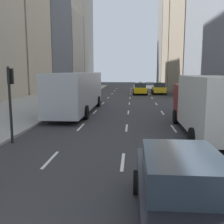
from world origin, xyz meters
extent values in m
cube|color=#9E9E99|center=(-7.00, 27.00, 0.07)|extent=(8.00, 66.00, 0.15)
cube|color=white|center=(-0.20, 8.00, 0.01)|extent=(0.12, 2.00, 0.01)
cube|color=white|center=(-0.20, 14.00, 0.01)|extent=(0.12, 2.00, 0.01)
cube|color=white|center=(-0.20, 20.00, 0.01)|extent=(0.12, 2.00, 0.01)
cube|color=white|center=(-0.20, 26.00, 0.01)|extent=(0.12, 2.00, 0.01)
cube|color=white|center=(-0.20, 32.00, 0.01)|extent=(0.12, 2.00, 0.01)
cube|color=white|center=(-0.20, 38.00, 0.01)|extent=(0.12, 2.00, 0.01)
cube|color=white|center=(-0.20, 44.00, 0.01)|extent=(0.12, 2.00, 0.01)
cube|color=white|center=(-0.20, 50.00, 0.01)|extent=(0.12, 2.00, 0.01)
cube|color=white|center=(2.60, 8.00, 0.01)|extent=(0.12, 2.00, 0.01)
cube|color=white|center=(2.60, 14.00, 0.01)|extent=(0.12, 2.00, 0.01)
cube|color=white|center=(2.60, 20.00, 0.01)|extent=(0.12, 2.00, 0.01)
cube|color=white|center=(2.60, 26.00, 0.01)|extent=(0.12, 2.00, 0.01)
cube|color=white|center=(2.60, 32.00, 0.01)|extent=(0.12, 2.00, 0.01)
cube|color=white|center=(2.60, 38.00, 0.01)|extent=(0.12, 2.00, 0.01)
cube|color=white|center=(2.60, 44.00, 0.01)|extent=(0.12, 2.00, 0.01)
cube|color=white|center=(2.60, 50.00, 0.01)|extent=(0.12, 2.00, 0.01)
cube|color=white|center=(5.40, 8.00, 0.01)|extent=(0.12, 2.00, 0.01)
cube|color=white|center=(5.40, 14.00, 0.01)|extent=(0.12, 2.00, 0.01)
cube|color=white|center=(5.40, 20.00, 0.01)|extent=(0.12, 2.00, 0.01)
cube|color=white|center=(5.40, 26.00, 0.01)|extent=(0.12, 2.00, 0.01)
cube|color=white|center=(5.40, 32.00, 0.01)|extent=(0.12, 2.00, 0.01)
cube|color=white|center=(5.40, 38.00, 0.01)|extent=(0.12, 2.00, 0.01)
cube|color=white|center=(5.40, 44.00, 0.01)|extent=(0.12, 2.00, 0.01)
cube|color=white|center=(5.40, 50.00, 0.01)|extent=(0.12, 2.00, 0.01)
cube|color=#A89E89|center=(-14.00, 38.22, 13.02)|extent=(6.00, 10.30, 26.03)
cube|color=#4C515B|center=(-14.00, 51.29, 15.18)|extent=(6.00, 15.10, 30.35)
cube|color=gray|center=(-14.00, 66.57, 8.93)|extent=(6.00, 14.01, 17.86)
cube|color=gray|center=(-14.00, 82.99, 18.04)|extent=(6.00, 17.26, 36.08)
cube|color=gray|center=(12.00, 38.38, 9.60)|extent=(6.00, 13.58, 19.20)
cube|color=slate|center=(12.00, 61.90, 14.39)|extent=(6.00, 10.40, 28.77)
cube|color=yellow|center=(6.80, 38.02, 0.71)|extent=(1.80, 4.40, 0.76)
cube|color=#28333D|center=(6.80, 37.75, 1.41)|extent=(1.58, 2.29, 0.64)
cube|color=#F2E599|center=(6.80, 37.75, 1.80)|extent=(0.44, 0.20, 0.14)
cylinder|color=black|center=(5.90, 39.38, 0.33)|extent=(0.22, 0.66, 0.66)
cylinder|color=black|center=(7.70, 39.38, 0.33)|extent=(0.22, 0.66, 0.66)
cylinder|color=black|center=(5.90, 36.65, 0.33)|extent=(0.22, 0.66, 0.66)
cylinder|color=black|center=(7.70, 36.65, 0.33)|extent=(0.22, 0.66, 0.66)
cube|color=yellow|center=(4.00, 37.04, 0.71)|extent=(1.80, 4.40, 0.76)
cube|color=#28333D|center=(4.00, 36.78, 1.41)|extent=(1.58, 2.29, 0.64)
cube|color=#F2E599|center=(4.00, 36.78, 1.80)|extent=(0.44, 0.20, 0.14)
cylinder|color=black|center=(3.10, 38.40, 0.33)|extent=(0.22, 0.66, 0.66)
cylinder|color=black|center=(4.90, 38.40, 0.33)|extent=(0.22, 0.66, 0.66)
cylinder|color=black|center=(3.10, 35.68, 0.33)|extent=(0.22, 0.66, 0.66)
cylinder|color=black|center=(4.90, 35.68, 0.33)|extent=(0.22, 0.66, 0.66)
cube|color=black|center=(4.00, 4.06, 0.70)|extent=(1.80, 4.44, 0.73)
cube|color=#28333D|center=(4.00, 3.80, 1.38)|extent=(1.58, 2.31, 0.64)
cylinder|color=black|center=(3.10, 5.44, 0.33)|extent=(0.22, 0.66, 0.66)
cylinder|color=black|center=(4.90, 5.44, 0.33)|extent=(0.22, 0.66, 0.66)
cube|color=#B7BCC1|center=(-1.60, 19.79, 1.80)|extent=(2.50, 11.60, 2.90)
cube|color=#28333D|center=(-1.60, 25.54, 2.15)|extent=(2.30, 0.12, 1.40)
cube|color=#28333D|center=(-2.81, 19.79, 2.15)|extent=(0.08, 9.86, 1.10)
cube|color=yellow|center=(-1.60, 25.54, 3.05)|extent=(1.50, 0.10, 0.36)
cylinder|color=black|center=(-2.85, 23.39, 0.50)|extent=(0.30, 1.00, 1.00)
cylinder|color=black|center=(-0.35, 23.39, 0.50)|extent=(0.30, 1.00, 1.00)
cylinder|color=black|center=(-2.85, 16.60, 0.50)|extent=(0.30, 1.00, 1.00)
cylinder|color=black|center=(-0.35, 16.60, 0.50)|extent=(0.30, 1.00, 1.00)
cube|color=maroon|center=(6.80, 15.55, 1.50)|extent=(2.10, 2.40, 2.10)
cube|color=#28333D|center=(6.80, 16.70, 1.80)|extent=(1.90, 0.10, 0.90)
cube|color=silver|center=(6.80, 11.35, 1.80)|extent=(2.30, 6.00, 2.70)
cylinder|color=black|center=(5.75, 15.55, 0.45)|extent=(0.28, 0.90, 0.90)
cylinder|color=black|center=(7.85, 15.55, 0.45)|extent=(0.28, 0.90, 0.90)
cylinder|color=black|center=(5.65, 10.15, 0.45)|extent=(0.28, 0.90, 0.90)
cylinder|color=black|center=(-2.75, 10.21, 1.80)|extent=(0.12, 0.12, 3.60)
cube|color=black|center=(-2.75, 10.39, 3.15)|extent=(0.24, 0.20, 0.72)
sphere|color=red|center=(-2.75, 10.50, 3.38)|extent=(0.14, 0.14, 0.14)
sphere|color=#4C3F14|center=(-2.75, 10.50, 3.15)|extent=(0.14, 0.14, 0.14)
sphere|color=#198C2D|center=(-2.75, 10.50, 2.92)|extent=(0.14, 0.14, 0.14)
camera|label=1|loc=(2.95, -1.48, 3.39)|focal=42.00mm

